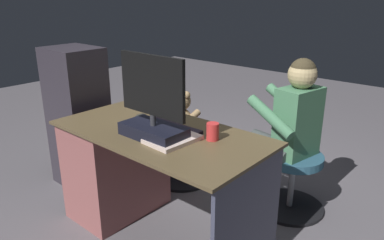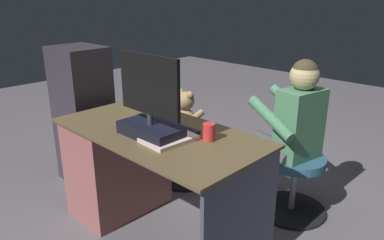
{
  "view_description": "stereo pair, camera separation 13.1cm",
  "coord_description": "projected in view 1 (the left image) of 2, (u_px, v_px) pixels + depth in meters",
  "views": [
    {
      "loc": [
        -1.57,
        1.89,
        1.58
      ],
      "look_at": [
        0.0,
        0.08,
        0.74
      ],
      "focal_mm": 34.46,
      "sensor_mm": 36.0,
      "label": 1
    },
    {
      "loc": [
        -1.66,
        1.8,
        1.58
      ],
      "look_at": [
        0.0,
        0.08,
        0.74
      ],
      "focal_mm": 34.46,
      "sensor_mm": 36.0,
      "label": 2
    }
  ],
  "objects": [
    {
      "name": "person",
      "position": [
        285.0,
        122.0,
        2.66
      ],
      "size": [
        0.58,
        0.54,
        1.16
      ],
      "color": "#467C57",
      "rests_on": "ground_plane"
    },
    {
      "name": "notebook_binder",
      "position": [
        173.0,
        139.0,
        2.15
      ],
      "size": [
        0.24,
        0.31,
        0.02
      ],
      "primitive_type": "cube",
      "rotation": [
        0.0,
        0.0,
        -0.06
      ],
      "color": "beige",
      "rests_on": "desk"
    },
    {
      "name": "computer_mouse",
      "position": [
        141.0,
        117.0,
        2.52
      ],
      "size": [
        0.06,
        0.1,
        0.04
      ],
      "primitive_type": "ellipsoid",
      "color": "#2B2C28",
      "rests_on": "desk"
    },
    {
      "name": "visitor_chair",
      "position": [
        292.0,
        177.0,
        2.76
      ],
      "size": [
        0.51,
        0.51,
        0.45
      ],
      "color": "black",
      "rests_on": "ground_plane"
    },
    {
      "name": "tv_remote",
      "position": [
        133.0,
        127.0,
        2.35
      ],
      "size": [
        0.07,
        0.16,
        0.02
      ],
      "primitive_type": "cube",
      "rotation": [
        0.0,
        0.0,
        -0.2
      ],
      "color": "black",
      "rests_on": "desk"
    },
    {
      "name": "keyboard",
      "position": [
        171.0,
        127.0,
        2.34
      ],
      "size": [
        0.42,
        0.14,
        0.02
      ],
      "primitive_type": "cube",
      "color": "black",
      "rests_on": "desk"
    },
    {
      "name": "office_chair_teddy",
      "position": [
        182.0,
        151.0,
        3.22
      ],
      "size": [
        0.52,
        0.52,
        0.45
      ],
      "color": "black",
      "rests_on": "ground_plane"
    },
    {
      "name": "monitor",
      "position": [
        153.0,
        112.0,
        2.16
      ],
      "size": [
        0.5,
        0.21,
        0.5
      ],
      "color": "black",
      "rests_on": "desk"
    },
    {
      "name": "cup",
      "position": [
        213.0,
        132.0,
        2.16
      ],
      "size": [
        0.07,
        0.07,
        0.1
      ],
      "primitive_type": "cylinder",
      "color": "red",
      "rests_on": "desk"
    },
    {
      "name": "equipment_rack",
      "position": [
        79.0,
        118.0,
        3.07
      ],
      "size": [
        0.44,
        0.36,
        1.17
      ],
      "primitive_type": "cube",
      "color": "#2F2A33",
      "rests_on": "ground_plane"
    },
    {
      "name": "desk",
      "position": [
        125.0,
        165.0,
        2.66
      ],
      "size": [
        1.4,
        0.72,
        0.76
      ],
      "color": "brown",
      "rests_on": "ground_plane"
    },
    {
      "name": "ground_plane",
      "position": [
        199.0,
        209.0,
        2.84
      ],
      "size": [
        10.0,
        10.0,
        0.0
      ],
      "primitive_type": "plane",
      "color": "#615D63"
    },
    {
      "name": "teddy_bear",
      "position": [
        182.0,
        112.0,
        3.11
      ],
      "size": [
        0.25,
        0.25,
        0.36
      ],
      "color": "#9E7F55",
      "rests_on": "office_chair_teddy"
    }
  ]
}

